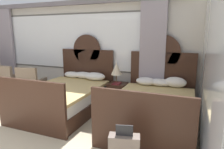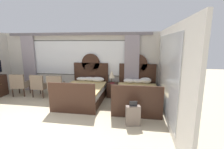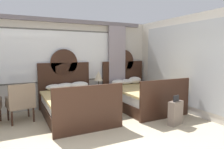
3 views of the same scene
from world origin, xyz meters
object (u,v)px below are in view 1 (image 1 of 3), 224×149
Objects in this scene: bed_near_window at (67,96)px; book_on_nightstand at (117,83)px; table_lamp_on_nightstand at (116,69)px; armchair_by_window_centre at (10,81)px; armchair_by_window_left at (31,83)px; bed_near_mirror at (154,107)px; nightstand_between_beds at (118,95)px.

bed_near_window is 1.23m from book_on_nightstand.
armchair_by_window_centre is (-2.98, -0.52, -0.44)m from table_lamp_on_nightstand.
book_on_nightstand is 2.33m from armchair_by_window_left.
armchair_by_window_centre is at bearing -170.06° from table_lamp_on_nightstand.
book_on_nightstand is at bearing -65.01° from table_lamp_on_nightstand.
armchair_by_window_centre is (-2.00, 0.19, 0.15)m from bed_near_window.
book_on_nightstand is (0.04, -0.09, -0.34)m from table_lamp_on_nightstand.
bed_near_mirror is 1.25m from nightstand_between_beds.
book_on_nightstand is 0.27× the size of armchair_by_window_left.
armchair_by_window_centre is at bearing 177.38° from bed_near_mirror.
bed_near_window reaches higher than nightstand_between_beds.
book_on_nightstand is 0.27× the size of armchair_by_window_centre.
book_on_nightstand is at bearing 8.20° from armchair_by_window_centre.
armchair_by_window_left is (-3.31, 0.19, 0.15)m from bed_near_mirror.
armchair_by_window_centre reaches higher than book_on_nightstand.
armchair_by_window_left and armchair_by_window_centre have the same top height.
bed_near_window is 2.05m from bed_near_mirror.
armchair_by_window_centre is (-4.04, 0.18, 0.15)m from bed_near_mirror.
nightstand_between_beds is 0.62× the size of armchair_by_window_centre.
table_lamp_on_nightstand is at bearing 114.99° from book_on_nightstand.
book_on_nightstand is (0.01, -0.09, 0.31)m from nightstand_between_beds.
bed_near_window reaches higher than armchair_by_window_left.
book_on_nightstand is (1.03, 0.62, 0.25)m from bed_near_window.
bed_near_mirror is 3.77× the size of nightstand_between_beds.
book_on_nightstand is at bearing -86.53° from nightstand_between_beds.
armchair_by_window_centre is at bearing -171.80° from book_on_nightstand.
table_lamp_on_nightstand is (-0.04, -0.00, 0.66)m from nightstand_between_beds.
bed_near_window and bed_near_mirror have the same top height.
bed_near_window is 1.29m from armchair_by_window_left.
book_on_nightstand is at bearing 10.74° from armchair_by_window_left.
nightstand_between_beds is (-1.03, 0.71, -0.07)m from bed_near_mirror.
table_lamp_on_nightstand is 2.35m from armchair_by_window_left.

